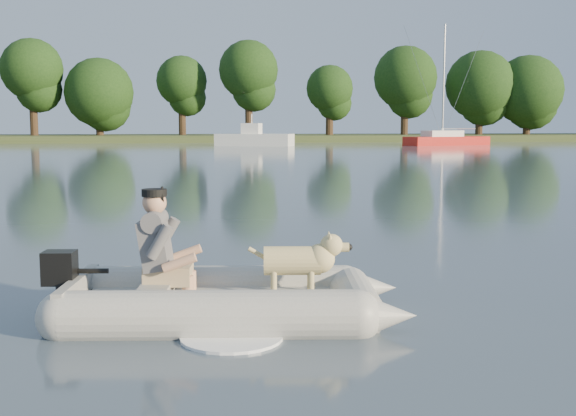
{
  "coord_description": "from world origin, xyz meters",
  "views": [
    {
      "loc": [
        -0.82,
        -6.71,
        1.78
      ],
      "look_at": [
        0.22,
        1.86,
        0.75
      ],
      "focal_mm": 45.0,
      "sensor_mm": 36.0,
      "label": 1
    }
  ],
  "objects": [
    {
      "name": "man",
      "position": [
        -1.22,
        -0.15,
        0.71
      ],
      "size": [
        0.71,
        0.63,
        0.98
      ],
      "primitive_type": null,
      "rotation": [
        0.0,
        0.0,
        -0.1
      ],
      "color": "#59585D",
      "rests_on": "dinghy"
    },
    {
      "name": "outboard_motor",
      "position": [
        -2.1,
        -0.1,
        0.28
      ],
      "size": [
        0.4,
        0.3,
        0.72
      ],
      "primitive_type": null,
      "rotation": [
        0.0,
        0.0,
        -0.1
      ],
      "color": "black",
      "rests_on": "dinghy"
    },
    {
      "name": "dog",
      "position": [
        0.0,
        -0.27,
        0.47
      ],
      "size": [
        0.88,
        0.39,
        0.57
      ],
      "primitive_type": null,
      "rotation": [
        0.0,
        0.0,
        -0.1
      ],
      "color": "tan",
      "rests_on": "dinghy"
    },
    {
      "name": "water",
      "position": [
        0.0,
        0.0,
        0.0
      ],
      "size": [
        160.0,
        160.0,
        0.0
      ],
      "primitive_type": "plane",
      "color": "#4E5C69",
      "rests_on": "ground"
    },
    {
      "name": "motorboat",
      "position": [
        3.3,
        47.97,
        1.14
      ],
      "size": [
        6.37,
        4.21,
        2.51
      ],
      "primitive_type": null,
      "rotation": [
        0.0,
        0.0,
        -0.35
      ],
      "color": "white",
      "rests_on": "water"
    },
    {
      "name": "shore_bank",
      "position": [
        0.0,
        62.0,
        0.25
      ],
      "size": [
        160.0,
        12.0,
        0.7
      ],
      "primitive_type": "cube",
      "color": "#47512D",
      "rests_on": "water"
    },
    {
      "name": "sailboat",
      "position": [
        18.18,
        47.64,
        0.41
      ],
      "size": [
        7.12,
        4.02,
        9.38
      ],
      "rotation": [
        0.0,
        0.0,
        0.31
      ],
      "color": "red",
      "rests_on": "water"
    },
    {
      "name": "treeline",
      "position": [
        8.27,
        61.06,
        5.33
      ],
      "size": [
        91.16,
        7.35,
        9.27
      ],
      "color": "#332316",
      "rests_on": "shore_bank"
    },
    {
      "name": "dinghy",
      "position": [
        -0.59,
        -0.26,
        0.54
      ],
      "size": [
        4.48,
        3.21,
        1.27
      ],
      "primitive_type": null,
      "rotation": [
        0.0,
        0.0,
        -0.1
      ],
      "color": "#989893",
      "rests_on": "water"
    }
  ]
}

